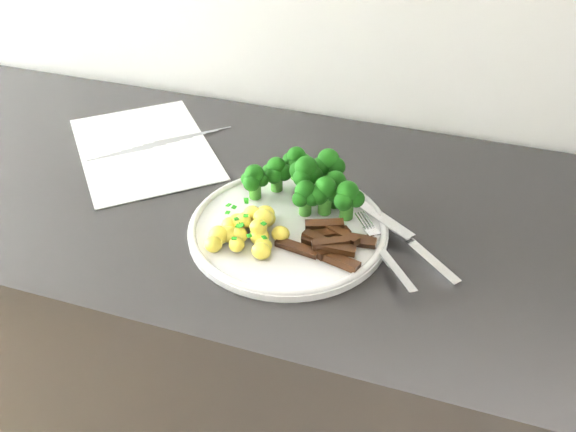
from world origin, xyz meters
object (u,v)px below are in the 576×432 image
counter (258,379)px  fork (386,254)px  plate (288,228)px  potatoes (247,229)px  recipe_paper (144,148)px  beef_strips (331,242)px  knife (416,249)px  broccoli (310,179)px

counter → fork: (0.24, -0.09, 0.47)m
plate → potatoes: size_ratio=2.56×
recipe_paper → beef_strips: size_ratio=2.79×
counter → beef_strips: beef_strips is taller
knife → plate: bearing=-176.7°
broccoli → beef_strips: broccoli is taller
plate → potatoes: 0.07m
broccoli → counter: bearing=-174.4°
broccoli → fork: bearing=-35.0°
recipe_paper → plate: plate is taller
recipe_paper → knife: size_ratio=2.09×
plate → fork: bearing=-9.8°
plate → knife: size_ratio=1.62×
beef_strips → plate: bearing=159.5°
broccoli → potatoes: broccoli is taller
counter → knife: (0.27, -0.05, 0.46)m
beef_strips → fork: (0.08, 0.00, -0.00)m
broccoli → knife: bearing=-19.0°
recipe_paper → broccoli: 0.35m
potatoes → fork: bearing=4.8°
counter → knife: knife is taller
fork → recipe_paper: bearing=159.9°
counter → potatoes: potatoes is taller
broccoli → beef_strips: (0.06, -0.10, -0.03)m
plate → broccoli: size_ratio=1.51×
potatoes → knife: potatoes is taller
potatoes → fork: size_ratio=0.75×
fork → knife: bearing=44.6°
potatoes → knife: 0.24m
recipe_paper → knife: knife is taller
counter → recipe_paper: 0.52m
beef_strips → counter: bearing=150.5°
plate → knife: 0.19m
plate → potatoes: bearing=-138.2°
knife → fork: bearing=-135.4°
beef_strips → fork: size_ratio=0.89×
knife → potatoes: bearing=-167.2°
recipe_paper → knife: bearing=-14.9°
fork → plate: bearing=170.2°
plate → fork: size_ratio=1.91×
potatoes → broccoli: bearing=62.9°
recipe_paper → beef_strips: (0.40, -0.17, 0.02)m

